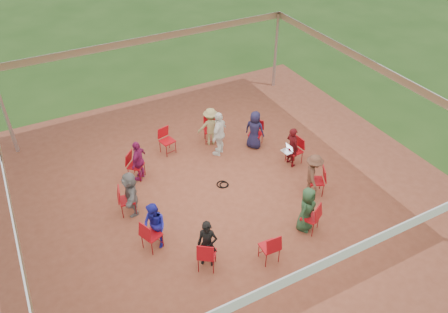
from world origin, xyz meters
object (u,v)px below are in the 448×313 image
chair_10 (316,181)px  chair_2 (210,130)px  person_seated_1 (255,130)px  person_seated_0 (292,147)px  chair_8 (269,247)px  chair_5 (127,200)px  chair_6 (152,235)px  chair_1 (256,134)px  person_seated_5 (155,226)px  chair_0 (294,151)px  chair_7 (207,254)px  chair_4 (136,166)px  cable_coil (223,184)px  chair_9 (310,217)px  chair_3 (167,141)px  laptop (288,149)px  person_seated_7 (307,209)px  person_seated_4 (131,193)px  person_seated_3 (139,161)px  standing_person (219,134)px  person_seated_8 (313,175)px  person_seated_2 (211,127)px  person_seated_6 (207,244)px

chair_10 → chair_2: bearing=49.1°
chair_10 → person_seated_1: person_seated_1 is taller
person_seated_0 → chair_8: bearing=132.0°
chair_5 → chair_6: bearing=16.4°
chair_1 → person_seated_5: person_seated_5 is taller
chair_0 → chair_7: same height
chair_4 → cable_coil: chair_4 is taller
chair_9 → chair_10: size_ratio=1.00×
chair_2 → chair_3: same height
cable_coil → laptop: 2.30m
person_seated_7 → chair_2: bearing=64.9°
person_seated_4 → person_seated_7: size_ratio=1.00×
chair_5 → chair_8: size_ratio=1.00×
chair_1 → chair_6: (-4.62, -2.67, 0.00)m
chair_10 → person_seated_4: size_ratio=0.68×
person_seated_3 → person_seated_1: bearing=130.9°
chair_2 → chair_10: bearing=130.9°
chair_7 → person_seated_1: 5.22m
person_seated_3 → person_seated_5: size_ratio=1.00×
chair_0 → person_seated_3: bearing=66.1°
chair_9 → person_seated_3: 5.22m
chair_3 → chair_4: (-1.31, -0.76, 0.00)m
chair_0 → chair_4: 4.90m
standing_person → laptop: bearing=95.5°
chair_10 → person_seated_3: 5.22m
standing_person → person_seated_0: bearing=98.6°
chair_5 → person_seated_7: 4.79m
person_seated_0 → person_seated_5: size_ratio=1.00×
person_seated_1 → chair_5: bearing=64.9°
chair_8 → person_seated_3: 4.79m
chair_9 → person_seated_8: size_ratio=0.68×
chair_3 → chair_2: bearing=163.6°
chair_8 → laptop: chair_8 is taller
chair_3 → person_seated_0: (3.20, -2.37, 0.22)m
chair_5 → person_seated_3: bearing=159.2°
person_seated_1 → standing_person: 1.21m
person_seated_2 → person_seated_7: same height
chair_8 → person_seated_5: (-2.26, 1.73, 0.22)m
standing_person → person_seated_6: bearing=19.8°
chair_10 → standing_person: standing_person is taller
chair_1 → chair_6: 5.33m
chair_4 → cable_coil: 2.67m
chair_1 → person_seated_2: 1.50m
chair_1 → person_seated_7: bearing=129.8°
person_seated_5 → standing_person: 4.24m
chair_0 → chair_1: (-0.56, 1.41, 0.00)m
chair_6 → person_seated_7: 3.99m
person_seated_5 → person_seated_8: same height
chair_7 → person_seated_8: person_seated_8 is taller
chair_9 → person_seated_8: 1.50m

